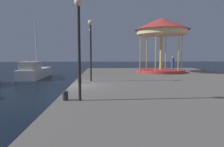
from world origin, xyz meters
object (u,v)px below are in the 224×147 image
(bollard_south, at_px, (65,96))
(sailboat_white, at_px, (35,72))
(carousel, at_px, (162,31))
(person_near_carousel, at_px, (173,64))
(lamp_post_far_end, at_px, (91,43))
(lamp_post_near_edge, at_px, (79,31))
(bollard_center, at_px, (80,80))
(lamp_post_mid_promenade, at_px, (91,40))

(bollard_south, bearing_deg, sailboat_white, 113.06)
(carousel, bearing_deg, person_near_carousel, 51.04)
(lamp_post_far_end, distance_m, bollard_south, 12.22)
(lamp_post_near_edge, height_order, person_near_carousel, lamp_post_near_edge)
(bollard_south, xyz_separation_m, person_near_carousel, (10.47, 15.87, 0.60))
(lamp_post_far_end, xyz_separation_m, bollard_south, (-0.46, -11.86, -2.91))
(carousel, height_order, lamp_post_near_edge, carousel)
(lamp_post_far_end, height_order, person_near_carousel, lamp_post_far_end)
(carousel, distance_m, bollard_south, 15.77)
(bollard_center, relative_size, person_near_carousel, 0.23)
(lamp_post_far_end, height_order, bollard_center, lamp_post_far_end)
(sailboat_white, bearing_deg, lamp_post_near_edge, -65.00)
(lamp_post_far_end, xyz_separation_m, bollard_center, (-0.41, -6.87, -2.91))
(lamp_post_far_end, relative_size, person_near_carousel, 2.68)
(lamp_post_near_edge, bearing_deg, sailboat_white, 115.00)
(bollard_center, bearing_deg, carousel, 44.61)
(carousel, bearing_deg, bollard_center, -135.39)
(lamp_post_near_edge, xyz_separation_m, person_near_carousel, (9.83, 15.94, -2.14))
(bollard_south, bearing_deg, lamp_post_mid_promenade, 82.56)
(lamp_post_mid_promenade, bearing_deg, lamp_post_near_edge, -91.29)
(bollard_south, bearing_deg, person_near_carousel, 56.60)
(lamp_post_mid_promenade, height_order, person_near_carousel, lamp_post_mid_promenade)
(sailboat_white, xyz_separation_m, lamp_post_mid_promenade, (7.09, -8.96, 3.06))
(sailboat_white, relative_size, lamp_post_mid_promenade, 1.52)
(person_near_carousel, bearing_deg, sailboat_white, -176.52)
(lamp_post_mid_promenade, relative_size, lamp_post_far_end, 0.96)
(sailboat_white, distance_m, lamp_post_mid_promenade, 11.83)
(carousel, height_order, bollard_south, carousel)
(sailboat_white, distance_m, lamp_post_far_end, 8.06)
(lamp_post_far_end, xyz_separation_m, person_near_carousel, (10.01, 4.01, -2.31))
(person_near_carousel, bearing_deg, bollard_south, -123.40)
(sailboat_white, xyz_separation_m, carousel, (14.37, -1.97, 4.51))
(carousel, relative_size, lamp_post_far_end, 1.29)
(lamp_post_mid_promenade, relative_size, bollard_center, 11.04)
(lamp_post_near_edge, relative_size, bollard_center, 10.73)
(sailboat_white, height_order, lamp_post_far_end, sailboat_white)
(lamp_post_mid_promenade, bearing_deg, carousel, 43.83)
(lamp_post_near_edge, relative_size, lamp_post_mid_promenade, 0.97)
(bollard_center, bearing_deg, bollard_south, -90.55)
(sailboat_white, relative_size, lamp_post_near_edge, 1.56)
(carousel, distance_m, lamp_post_mid_promenade, 10.19)
(lamp_post_near_edge, distance_m, bollard_center, 5.78)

